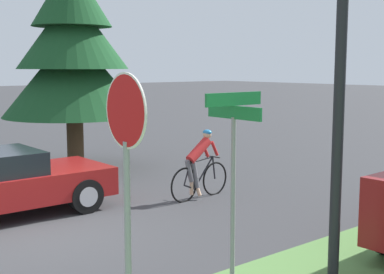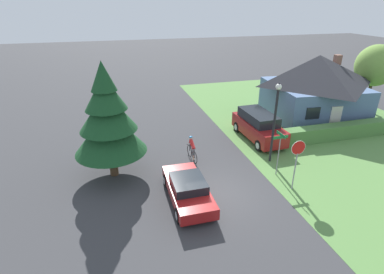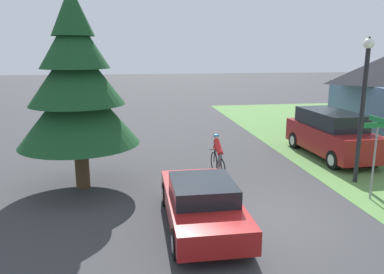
{
  "view_description": "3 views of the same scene",
  "coord_description": "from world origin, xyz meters",
  "views": [
    {
      "loc": [
        8.74,
        -3.53,
        2.91
      ],
      "look_at": [
        -1.17,
        4.63,
        1.21
      ],
      "focal_mm": 50.0,
      "sensor_mm": 36.0,
      "label": 1
    },
    {
      "loc": [
        -4.6,
        -12.13,
        9.17
      ],
      "look_at": [
        0.02,
        4.44,
        1.34
      ],
      "focal_mm": 28.0,
      "sensor_mm": 36.0,
      "label": 2
    },
    {
      "loc": [
        -3.13,
        -9.08,
        4.51
      ],
      "look_at": [
        -0.93,
        4.88,
        1.28
      ],
      "focal_mm": 35.0,
      "sensor_mm": 36.0,
      "label": 3
    }
  ],
  "objects": [
    {
      "name": "conifer_tall_near",
      "position": [
        -4.92,
        3.43,
        3.45
      ],
      "size": [
        3.93,
        3.93,
        6.52
      ],
      "color": "#4C3823",
      "rests_on": "ground"
    },
    {
      "name": "parked_suv_right",
      "position": [
        5.32,
        5.7,
        1.01
      ],
      "size": [
        2.08,
        5.05,
        2.01
      ],
      "rotation": [
        0.0,
        0.0,
        1.6
      ],
      "color": "maroon",
      "rests_on": "ground"
    },
    {
      "name": "street_lamp",
      "position": [
        4.54,
        2.44,
        3.09
      ],
      "size": [
        0.34,
        0.34,
        5.01
      ],
      "color": "black",
      "rests_on": "ground"
    },
    {
      "name": "cyclist",
      "position": [
        -0.1,
        3.96,
        0.72
      ],
      "size": [
        0.44,
        1.74,
        1.54
      ],
      "rotation": [
        0.0,
        0.0,
        1.66
      ],
      "color": "black",
      "rests_on": "ground"
    },
    {
      "name": "hedge_row",
      "position": [
        11.14,
        4.23,
        0.54
      ],
      "size": [
        9.55,
        0.9,
        1.08
      ],
      "primitive_type": "cube",
      "color": "#4C7A3D",
      "rests_on": "ground"
    },
    {
      "name": "deciduous_tree_right",
      "position": [
        17.88,
        8.86,
        4.04
      ],
      "size": [
        3.4,
        3.4,
        5.84
      ],
      "color": "#4C3823",
      "rests_on": "ground"
    },
    {
      "name": "stop_sign",
      "position": [
        4.16,
        -0.63,
        2.05
      ],
      "size": [
        0.78,
        0.07,
        2.86
      ],
      "rotation": [
        0.0,
        0.0,
        3.1
      ],
      "color": "gray",
      "rests_on": "ground"
    },
    {
      "name": "sedan_left_lane",
      "position": [
        -1.45,
        -0.08,
        0.64
      ],
      "size": [
        1.89,
        4.43,
        1.3
      ],
      "rotation": [
        0.0,
        0.0,
        1.56
      ],
      "color": "maroon",
      "rests_on": "ground"
    },
    {
      "name": "grass_verge_right",
      "position": [
        11.37,
        4.0,
        0.01
      ],
      "size": [
        16.0,
        36.0,
        0.01
      ],
      "primitive_type": "cube",
      "color": "#568442",
      "rests_on": "ground"
    },
    {
      "name": "street_name_sign",
      "position": [
        4.11,
        0.94,
        1.81
      ],
      "size": [
        0.9,
        0.9,
        2.6
      ],
      "color": "gray",
      "rests_on": "ground"
    },
    {
      "name": "ground_plane",
      "position": [
        0.0,
        0.0,
        0.0
      ],
      "size": [
        140.0,
        140.0,
        0.0
      ],
      "primitive_type": "plane",
      "color": "#38383A"
    },
    {
      "name": "cottage_house",
      "position": [
        11.94,
        8.75,
        2.71
      ],
      "size": [
        8.14,
        7.79,
        5.22
      ],
      "rotation": [
        0.0,
        0.0,
        -0.09
      ],
      "color": "slate",
      "rests_on": "ground"
    }
  ]
}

